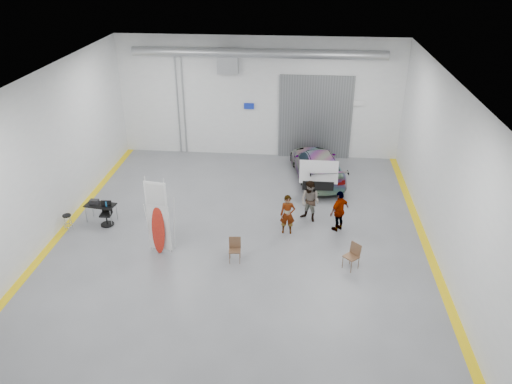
# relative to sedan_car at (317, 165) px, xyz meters

# --- Properties ---
(ground) EXTENTS (16.00, 16.00, 0.00)m
(ground) POSITION_rel_sedan_car_xyz_m (-2.94, -5.36, -0.69)
(ground) COLOR slate
(ground) RESTS_ON ground
(room_shell) EXTENTS (14.02, 16.18, 6.01)m
(room_shell) POSITION_rel_sedan_car_xyz_m (-2.70, -3.15, 3.39)
(room_shell) COLOR silver
(room_shell) RESTS_ON ground
(sedan_car) EXTENTS (2.83, 5.05, 1.38)m
(sedan_car) POSITION_rel_sedan_car_xyz_m (0.00, 0.00, 0.00)
(sedan_car) COLOR white
(sedan_car) RESTS_ON ground
(person_a) EXTENTS (0.58, 0.39, 1.56)m
(person_a) POSITION_rel_sedan_car_xyz_m (-1.20, -4.98, 0.09)
(person_a) COLOR olive
(person_a) RESTS_ON ground
(person_b) EXTENTS (1.04, 0.98, 1.69)m
(person_b) POSITION_rel_sedan_car_xyz_m (-0.36, -3.96, 0.15)
(person_b) COLOR #465F81
(person_b) RESTS_ON ground
(person_c) EXTENTS (0.96, 0.95, 1.65)m
(person_c) POSITION_rel_sedan_car_xyz_m (0.74, -4.59, 0.13)
(person_c) COLOR #A46236
(person_c) RESTS_ON ground
(surfboard_display) EXTENTS (0.83, 0.31, 2.93)m
(surfboard_display) POSITION_rel_sedan_car_xyz_m (-5.63, -6.72, 0.50)
(surfboard_display) COLOR white
(surfboard_display) RESTS_ON ground
(folding_chair_near) EXTENTS (0.44, 0.46, 0.86)m
(folding_chair_near) POSITION_rel_sedan_car_xyz_m (-2.94, -7.03, -0.42)
(folding_chair_near) COLOR brown
(folding_chair_near) RESTS_ON ground
(folding_chair_far) EXTENTS (0.61, 0.69, 0.92)m
(folding_chair_far) POSITION_rel_sedan_car_xyz_m (1.02, -7.11, -0.40)
(folding_chair_far) COLOR brown
(folding_chair_far) RESTS_ON ground
(shop_stool) EXTENTS (0.34, 0.34, 0.66)m
(shop_stool) POSITION_rel_sedan_car_xyz_m (-9.57, -5.58, -0.36)
(shop_stool) COLOR black
(shop_stool) RESTS_ON ground
(work_table) EXTENTS (1.24, 0.75, 0.95)m
(work_table) POSITION_rel_sedan_car_xyz_m (-8.60, -4.78, 0.05)
(work_table) COLOR #93969B
(work_table) RESTS_ON ground
(office_chair) EXTENTS (0.51, 0.51, 0.96)m
(office_chair) POSITION_rel_sedan_car_xyz_m (-8.24, -5.02, -0.27)
(office_chair) COLOR black
(office_chair) RESTS_ON ground
(trunk_lid) EXTENTS (1.61, 0.98, 0.04)m
(trunk_lid) POSITION_rel_sedan_car_xyz_m (0.00, -2.13, 0.71)
(trunk_lid) COLOR silver
(trunk_lid) RESTS_ON sedan_car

